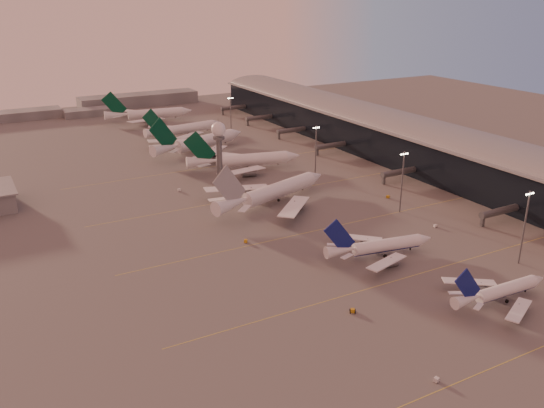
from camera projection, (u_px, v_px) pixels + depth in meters
ground at (378, 307)px, 161.88m from camera, size 700.00×700.00×0.00m
taxiway_markings at (348, 222)px, 221.43m from camera, size 180.00×185.25×0.02m
terminal at (410, 141)px, 297.42m from camera, size 57.00×362.00×23.04m
radar_tower at (219, 141)px, 255.36m from camera, size 6.40×6.40×31.10m
mast_a at (525, 224)px, 183.35m from camera, size 3.60×0.56×25.00m
mast_b at (402, 179)px, 227.14m from camera, size 3.60×0.56×25.00m
mast_c at (316, 149)px, 270.03m from camera, size 3.60×0.56×25.00m
mast_d at (231, 116)px, 343.00m from camera, size 3.60×0.56×25.00m
distant_horizon at (105, 105)px, 428.62m from camera, size 165.00×37.50×9.00m
narrowbody_near at (500, 293)px, 163.85m from camera, size 35.83×28.59×14.00m
narrowbody_mid at (379, 248)px, 191.65m from camera, size 40.28×31.91×15.82m
widebody_white at (273, 195)px, 239.34m from camera, size 62.02×48.94×22.56m
greentail_a at (245, 162)px, 285.11m from camera, size 57.51×45.95×21.19m
greentail_b at (200, 145)px, 316.84m from camera, size 62.06×49.30×23.39m
greentail_c at (185, 130)px, 351.82m from camera, size 53.53×42.93×19.52m
greentail_d at (150, 116)px, 391.24m from camera, size 60.05×48.23×21.85m
gsv_truck_a at (438, 377)px, 130.94m from camera, size 6.04×3.52×2.30m
gsv_tug_mid at (353, 311)px, 159.08m from camera, size 4.33×3.93×1.06m
gsv_truck_b at (436, 224)px, 216.45m from camera, size 5.62×2.54×2.19m
gsv_truck_c at (246, 239)px, 203.47m from camera, size 5.12×6.22×2.43m
gsv_catering_b at (389, 193)px, 246.65m from camera, size 5.85×3.71×4.44m
gsv_tug_far at (255, 201)px, 242.02m from camera, size 4.27×4.07×1.06m
gsv_truck_d at (179, 188)px, 255.46m from camera, size 3.07×6.25×2.41m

